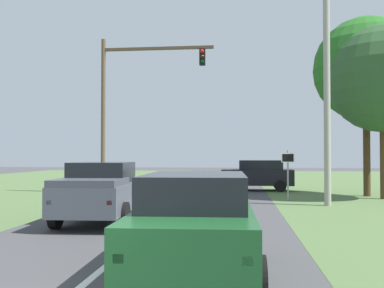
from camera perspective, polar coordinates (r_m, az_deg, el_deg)
ground_plane at (r=15.11m, az=-3.74°, el=-9.61°), size 120.00×120.00×0.00m
red_suv_near at (r=7.95m, az=0.41°, el=-10.06°), size 2.34×4.55×1.81m
pickup_truck_lead at (r=14.60m, az=-11.44°, el=-6.01°), size 2.44×5.28×1.92m
traffic_light at (r=25.12m, az=-8.21°, el=6.46°), size 6.37×0.40×8.71m
keep_moving_sign at (r=21.19m, az=12.30°, el=-3.10°), size 0.60×0.09×2.37m
oak_tree_right at (r=25.15m, az=21.58°, el=8.99°), size 5.43×5.43×9.39m
crossing_suv_far at (r=27.01m, az=8.54°, el=-3.94°), size 4.30×2.18×1.83m
utility_pole_right at (r=19.71m, az=17.07°, el=5.51°), size 0.28×0.28×9.02m
extra_tree_1 at (r=23.80m, az=23.47°, el=7.77°), size 5.32×5.32×8.58m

